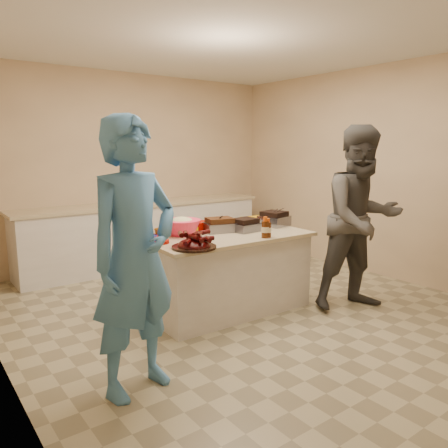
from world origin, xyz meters
TOP-DOWN VIEW (x-y plane):
  - room at (0.00, 0.00)m, footprint 4.50×5.00m
  - back_counter at (0.00, 2.20)m, footprint 3.60×0.64m
  - island at (-0.13, 0.07)m, footprint 1.72×0.94m
  - rib_platter at (-0.73, -0.24)m, footprint 0.40×0.40m
  - pulled_pork_tray at (-0.11, 0.23)m, footprint 0.36×0.31m
  - brisket_tray at (0.12, 0.10)m, footprint 0.30×0.26m
  - roasting_pan at (0.59, 0.15)m, footprint 0.33×0.33m
  - coleslaw_bowl at (-0.51, 0.32)m, footprint 0.40×0.40m
  - sausage_plate at (0.01, 0.38)m, footprint 0.39×0.39m
  - mac_cheese_dish at (0.51, 0.40)m, footprint 0.32×0.26m
  - bbq_bottle_a at (0.06, -0.28)m, footprint 0.07×0.07m
  - bbq_bottle_b at (0.10, -0.28)m, footprint 0.07×0.07m
  - mustard_bottle at (-0.39, 0.25)m, footprint 0.04×0.04m
  - sauce_bowl at (-0.11, 0.23)m, footprint 0.13×0.05m
  - plate_stack_large at (-0.87, 0.34)m, footprint 0.27×0.27m
  - plate_stack_small at (-0.88, 0.13)m, footprint 0.19×0.19m
  - plastic_cup at (-0.75, 0.37)m, footprint 0.10×0.09m
  - basket_stack at (-0.22, 0.41)m, footprint 0.20×0.16m
  - guest_blue at (-1.54, -0.76)m, footprint 1.10×2.00m
  - guest_gray at (1.02, -0.69)m, footprint 1.49×2.09m

SIDE VIEW (x-z plane):
  - room at x=0.00m, z-range -1.35..1.35m
  - island at x=-0.13m, z-range -0.40..0.40m
  - guest_blue at x=-1.54m, z-range -0.23..0.23m
  - guest_gray at x=1.02m, z-range -0.36..0.36m
  - back_counter at x=0.00m, z-range 0.00..0.90m
  - rib_platter at x=-0.73m, z-range 0.72..0.88m
  - pulled_pork_tray at x=-0.11m, z-range 0.75..0.85m
  - brisket_tray at x=0.12m, z-range 0.76..0.84m
  - roasting_pan at x=0.59m, z-range 0.74..0.85m
  - coleslaw_bowl at x=-0.51m, z-range 0.67..0.93m
  - sausage_plate at x=0.01m, z-range 0.77..0.83m
  - mac_cheese_dish at x=0.51m, z-range 0.76..0.84m
  - bbq_bottle_a at x=0.06m, z-range 0.70..0.90m
  - bbq_bottle_b at x=0.10m, z-range 0.70..0.89m
  - mustard_bottle at x=-0.39m, z-range 0.74..0.85m
  - sauce_bowl at x=-0.11m, z-range 0.73..0.86m
  - plate_stack_large at x=-0.87m, z-range 0.78..0.81m
  - plate_stack_small at x=-0.88m, z-range 0.79..0.81m
  - plastic_cup at x=-0.75m, z-range 0.75..0.85m
  - basket_stack at x=-0.22m, z-range 0.75..0.85m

